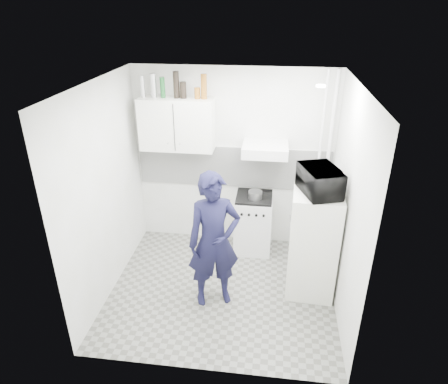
# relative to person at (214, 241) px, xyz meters

# --- Properties ---
(floor) EXTENTS (2.80, 2.80, 0.00)m
(floor) POSITION_rel_person_xyz_m (0.07, 0.19, -0.85)
(floor) COLOR slate
(floor) RESTS_ON ground
(ceiling) EXTENTS (2.80, 2.80, 0.00)m
(ceiling) POSITION_rel_person_xyz_m (0.07, 0.19, 1.75)
(ceiling) COLOR white
(ceiling) RESTS_ON wall_back
(wall_back) EXTENTS (2.80, 0.00, 2.80)m
(wall_back) POSITION_rel_person_xyz_m (0.07, 1.44, 0.45)
(wall_back) COLOR beige
(wall_back) RESTS_ON floor
(wall_left) EXTENTS (0.00, 2.60, 2.60)m
(wall_left) POSITION_rel_person_xyz_m (-1.33, 0.19, 0.45)
(wall_left) COLOR beige
(wall_left) RESTS_ON floor
(wall_right) EXTENTS (0.00, 2.60, 2.60)m
(wall_right) POSITION_rel_person_xyz_m (1.47, 0.19, 0.45)
(wall_right) COLOR beige
(wall_right) RESTS_ON floor
(person) EXTENTS (0.72, 0.59, 1.70)m
(person) POSITION_rel_person_xyz_m (0.00, 0.00, 0.00)
(person) COLOR black
(person) RESTS_ON floor
(stove) EXTENTS (0.52, 0.52, 0.84)m
(stove) POSITION_rel_person_xyz_m (0.39, 1.19, -0.43)
(stove) COLOR white
(stove) RESTS_ON floor
(fridge) EXTENTS (0.60, 0.60, 1.37)m
(fridge) POSITION_rel_person_xyz_m (1.17, 0.34, -0.16)
(fridge) COLOR white
(fridge) RESTS_ON floor
(stove_top) EXTENTS (0.50, 0.50, 0.03)m
(stove_top) POSITION_rel_person_xyz_m (0.39, 1.19, 0.01)
(stove_top) COLOR black
(stove_top) RESTS_ON stove
(saucepan) EXTENTS (0.19, 0.19, 0.11)m
(saucepan) POSITION_rel_person_xyz_m (0.41, 1.12, 0.08)
(saucepan) COLOR silver
(saucepan) RESTS_ON stove_top
(microwave) EXTENTS (0.65, 0.54, 0.31)m
(microwave) POSITION_rel_person_xyz_m (1.17, 0.34, 0.68)
(microwave) COLOR black
(microwave) RESTS_ON fridge
(bottle_a) EXTENTS (0.06, 0.06, 0.27)m
(bottle_a) POSITION_rel_person_xyz_m (-1.12, 1.26, 1.49)
(bottle_a) COLOR silver
(bottle_a) RESTS_ON upper_cabinet
(bottle_b) EXTENTS (0.08, 0.08, 0.31)m
(bottle_b) POSITION_rel_person_xyz_m (-0.97, 1.26, 1.50)
(bottle_b) COLOR silver
(bottle_b) RESTS_ON upper_cabinet
(bottle_c) EXTENTS (0.06, 0.06, 0.27)m
(bottle_c) POSITION_rel_person_xyz_m (-0.85, 1.26, 1.48)
(bottle_c) COLOR #144C1E
(bottle_c) RESTS_ON upper_cabinet
(bottle_d) EXTENTS (0.08, 0.08, 0.34)m
(bottle_d) POSITION_rel_person_xyz_m (-0.67, 1.26, 1.52)
(bottle_d) COLOR black
(bottle_d) RESTS_ON upper_cabinet
(canister_a) EXTENTS (0.08, 0.08, 0.21)m
(canister_a) POSITION_rel_person_xyz_m (-0.58, 1.26, 1.46)
(canister_a) COLOR black
(canister_a) RESTS_ON upper_cabinet
(canister_b) EXTENTS (0.08, 0.08, 0.15)m
(canister_b) POSITION_rel_person_xyz_m (-0.39, 1.26, 1.42)
(canister_b) COLOR brown
(canister_b) RESTS_ON upper_cabinet
(bottle_e) EXTENTS (0.08, 0.08, 0.32)m
(bottle_e) POSITION_rel_person_xyz_m (-0.31, 1.26, 1.51)
(bottle_e) COLOR brown
(bottle_e) RESTS_ON upper_cabinet
(upper_cabinet) EXTENTS (1.00, 0.35, 0.70)m
(upper_cabinet) POSITION_rel_person_xyz_m (-0.68, 1.26, 1.00)
(upper_cabinet) COLOR white
(upper_cabinet) RESTS_ON wall_back
(range_hood) EXTENTS (0.60, 0.50, 0.14)m
(range_hood) POSITION_rel_person_xyz_m (0.52, 1.19, 0.72)
(range_hood) COLOR white
(range_hood) RESTS_ON wall_back
(backsplash) EXTENTS (2.74, 0.03, 0.60)m
(backsplash) POSITION_rel_person_xyz_m (0.07, 1.42, 0.35)
(backsplash) COLOR white
(backsplash) RESTS_ON wall_back
(pipe_a) EXTENTS (0.05, 0.05, 2.60)m
(pipe_a) POSITION_rel_person_xyz_m (1.37, 1.36, 0.45)
(pipe_a) COLOR white
(pipe_a) RESTS_ON floor
(pipe_b) EXTENTS (0.04, 0.04, 2.60)m
(pipe_b) POSITION_rel_person_xyz_m (1.25, 1.36, 0.45)
(pipe_b) COLOR white
(pipe_b) RESTS_ON floor
(ceiling_spot_fixture) EXTENTS (0.10, 0.10, 0.02)m
(ceiling_spot_fixture) POSITION_rel_person_xyz_m (1.07, 0.39, 1.72)
(ceiling_spot_fixture) COLOR white
(ceiling_spot_fixture) RESTS_ON ceiling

